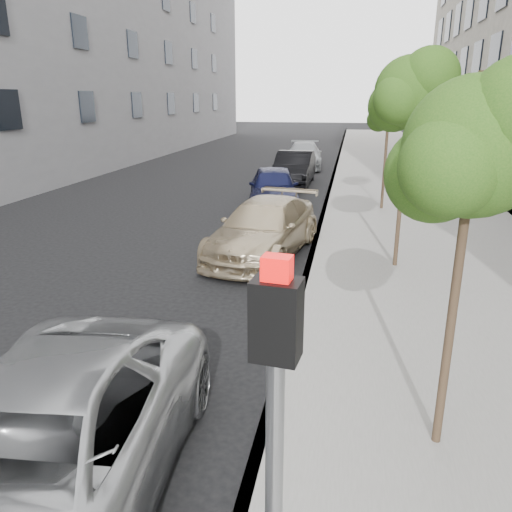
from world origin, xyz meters
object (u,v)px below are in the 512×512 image
(signal_pole, at_px, (274,461))
(sedan_black, at_px, (294,168))
(tree_far, at_px, (390,111))
(sedan_blue, at_px, (273,187))
(sedan_rear, at_px, (304,155))
(tree_near, at_px, (477,147))
(minivan, at_px, (35,457))
(tree_mid, at_px, (411,92))
(suv, at_px, (264,228))

(signal_pole, relative_size, sedan_black, 0.67)
(tree_far, distance_m, sedan_blue, 4.85)
(tree_far, xyz_separation_m, signal_pole, (-1.50, -16.01, -1.42))
(signal_pole, distance_m, sedan_rear, 27.34)
(tree_near, xyz_separation_m, minivan, (-3.96, -1.78, -2.78))
(tree_near, distance_m, signal_pole, 3.65)
(signal_pole, bearing_deg, sedan_rear, 102.09)
(tree_near, bearing_deg, sedan_rear, 99.22)
(minivan, relative_size, sedan_blue, 1.20)
(tree_near, relative_size, tree_mid, 0.87)
(tree_far, relative_size, sedan_blue, 0.93)
(signal_pole, height_order, minivan, signal_pole)
(tree_near, distance_m, sedan_black, 18.83)
(sedan_blue, bearing_deg, signal_pole, -91.13)
(tree_near, xyz_separation_m, signal_pole, (-1.50, -3.01, -1.42))
(signal_pole, distance_m, sedan_blue, 16.33)
(tree_far, distance_m, sedan_rear, 12.19)
(tree_mid, xyz_separation_m, suv, (-3.33, 0.68, -3.37))
(tree_near, height_order, suv, tree_near)
(tree_far, relative_size, minivan, 0.78)
(signal_pole, bearing_deg, suv, 107.14)
(tree_far, height_order, sedan_blue, tree_far)
(suv, xyz_separation_m, sedan_black, (-0.49, 11.06, 0.06))
(tree_far, height_order, signal_pole, tree_far)
(tree_near, bearing_deg, sedan_blue, 106.99)
(tree_far, relative_size, suv, 0.84)
(tree_mid, xyz_separation_m, tree_far, (-0.00, 6.50, -0.57))
(tree_near, distance_m, sedan_rear, 24.67)
(tree_near, xyz_separation_m, suv, (-3.33, 7.18, -2.81))
(tree_mid, distance_m, minivan, 9.77)
(suv, relative_size, sedan_rear, 0.99)
(minivan, relative_size, sedan_rear, 1.07)
(suv, bearing_deg, sedan_rear, 101.71)
(tree_far, height_order, sedan_rear, tree_far)
(sedan_blue, bearing_deg, sedan_rear, 79.72)
(sedan_black, bearing_deg, suv, -86.82)
(signal_pole, distance_m, suv, 10.44)
(tree_near, xyz_separation_m, sedan_blue, (-4.00, 13.08, -2.76))
(tree_near, bearing_deg, suv, 114.86)
(sedan_blue, xyz_separation_m, sedan_black, (0.18, 5.15, 0.02))
(tree_mid, distance_m, tree_far, 6.53)
(suv, relative_size, sedan_blue, 1.11)
(suv, xyz_separation_m, sedan_blue, (-0.67, 5.90, 0.04))
(sedan_black, height_order, sedan_rear, sedan_black)
(tree_near, relative_size, sedan_black, 0.90)
(minivan, bearing_deg, sedan_blue, 85.65)
(tree_near, relative_size, sedan_blue, 0.95)
(signal_pole, height_order, sedan_black, signal_pole)
(sedan_black, bearing_deg, sedan_blue, -91.36)
(sedan_rear, bearing_deg, tree_mid, -81.70)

